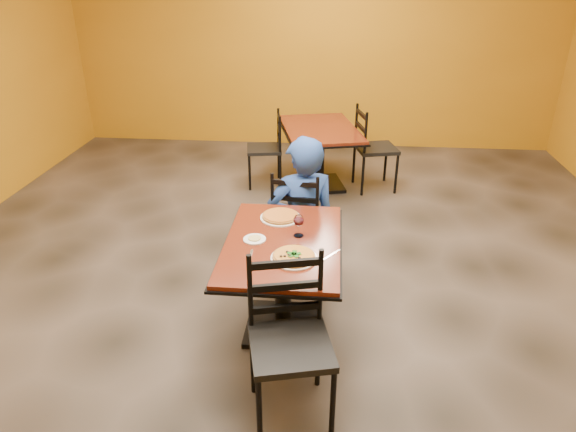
# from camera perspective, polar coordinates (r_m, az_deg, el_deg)

# --- Properties ---
(floor) EXTENTS (7.00, 8.00, 0.01)m
(floor) POSITION_cam_1_polar(r_m,az_deg,el_deg) (4.40, 0.12, -8.24)
(floor) COLOR black
(floor) RESTS_ON ground
(wall_back) EXTENTS (7.00, 0.01, 3.00)m
(wall_back) POSITION_cam_1_polar(r_m,az_deg,el_deg) (7.69, 2.95, 18.76)
(wall_back) COLOR #B67914
(wall_back) RESTS_ON ground
(table_main) EXTENTS (0.83, 1.23, 0.75)m
(table_main) POSITION_cam_1_polar(r_m,az_deg,el_deg) (3.68, -0.58, -5.46)
(table_main) COLOR maroon
(table_main) RESTS_ON floor
(table_second) EXTENTS (1.15, 1.45, 0.75)m
(table_second) POSITION_cam_1_polar(r_m,az_deg,el_deg) (6.25, 3.55, 8.14)
(table_second) COLOR maroon
(table_second) RESTS_ON floor
(chair_main_near) EXTENTS (0.56, 0.56, 1.02)m
(chair_main_near) POSITION_cam_1_polar(r_m,az_deg,el_deg) (3.03, 0.31, -14.44)
(chair_main_near) COLOR black
(chair_main_near) RESTS_ON floor
(chair_main_far) EXTENTS (0.48, 0.48, 0.94)m
(chair_main_far) POSITION_cam_1_polar(r_m,az_deg,el_deg) (4.56, 1.26, -0.09)
(chair_main_far) COLOR black
(chair_main_far) RESTS_ON floor
(chair_second_left) EXTENTS (0.47, 0.47, 0.91)m
(chair_second_left) POSITION_cam_1_polar(r_m,az_deg,el_deg) (6.33, -2.68, 7.44)
(chair_second_left) COLOR black
(chair_second_left) RESTS_ON floor
(chair_second_right) EXTENTS (0.55, 0.55, 1.01)m
(chair_second_right) POSITION_cam_1_polar(r_m,az_deg,el_deg) (6.28, 9.80, 7.39)
(chair_second_right) COLOR black
(chair_second_right) RESTS_ON floor
(diner) EXTENTS (0.71, 0.58, 1.24)m
(diner) POSITION_cam_1_polar(r_m,az_deg,el_deg) (4.42, 1.62, 1.20)
(diner) COLOR #1C4C9A
(diner) RESTS_ON floor
(plate_main) EXTENTS (0.31, 0.31, 0.01)m
(plate_main) POSITION_cam_1_polar(r_m,az_deg,el_deg) (3.37, 0.67, -4.71)
(plate_main) COLOR white
(plate_main) RESTS_ON table_main
(pizza_main) EXTENTS (0.28, 0.28, 0.02)m
(pizza_main) POSITION_cam_1_polar(r_m,az_deg,el_deg) (3.37, 0.67, -4.48)
(pizza_main) COLOR maroon
(pizza_main) RESTS_ON plate_main
(plate_far) EXTENTS (0.31, 0.31, 0.01)m
(plate_far) POSITION_cam_1_polar(r_m,az_deg,el_deg) (3.90, -0.85, -0.18)
(plate_far) COLOR white
(plate_far) RESTS_ON table_main
(pizza_far) EXTENTS (0.28, 0.28, 0.02)m
(pizza_far) POSITION_cam_1_polar(r_m,az_deg,el_deg) (3.90, -0.85, 0.03)
(pizza_far) COLOR gold
(pizza_far) RESTS_ON plate_far
(side_plate) EXTENTS (0.16, 0.16, 0.01)m
(side_plate) POSITION_cam_1_polar(r_m,az_deg,el_deg) (3.60, -3.75, -2.60)
(side_plate) COLOR white
(side_plate) RESTS_ON table_main
(dip) EXTENTS (0.09, 0.09, 0.01)m
(dip) POSITION_cam_1_polar(r_m,az_deg,el_deg) (3.60, -3.75, -2.48)
(dip) COLOR tan
(dip) RESTS_ON side_plate
(wine_glass) EXTENTS (0.08, 0.08, 0.18)m
(wine_glass) POSITION_cam_1_polar(r_m,az_deg,el_deg) (3.61, 1.19, -0.96)
(wine_glass) COLOR white
(wine_glass) RESTS_ON table_main
(fork) EXTENTS (0.02, 0.19, 0.00)m
(fork) POSITION_cam_1_polar(r_m,az_deg,el_deg) (3.40, -4.22, -4.54)
(fork) COLOR silver
(fork) RESTS_ON table_main
(knife) EXTENTS (0.14, 0.18, 0.00)m
(knife) POSITION_cam_1_polar(r_m,az_deg,el_deg) (3.42, 4.76, -4.40)
(knife) COLOR silver
(knife) RESTS_ON table_main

